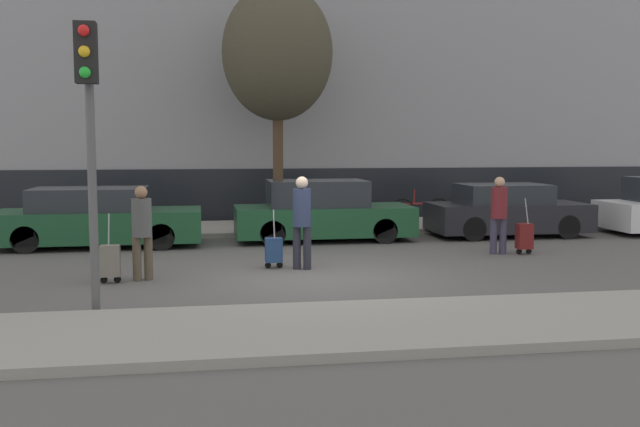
{
  "coord_description": "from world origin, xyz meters",
  "views": [
    {
      "loc": [
        -2.01,
        -12.34,
        2.37
      ],
      "look_at": [
        0.35,
        1.8,
        0.95
      ],
      "focal_mm": 40.0,
      "sensor_mm": 36.0,
      "label": 1
    }
  ],
  "objects_px": {
    "pedestrian_left": "(142,227)",
    "trolley_right": "(524,236)",
    "parked_car_0": "(97,219)",
    "parked_bicycle": "(420,210)",
    "pedestrian_right": "(499,211)",
    "traffic_light": "(89,110)",
    "bare_tree_near_crossing": "(277,53)",
    "parked_car_1": "(322,213)",
    "trolley_left": "(110,261)",
    "pedestrian_center": "(302,217)",
    "trolley_center": "(274,250)",
    "parked_car_2": "(506,212)"
  },
  "relations": [
    {
      "from": "pedestrian_center",
      "to": "trolley_right",
      "type": "xyz_separation_m",
      "value": [
        4.94,
        1.01,
        -0.61
      ]
    },
    {
      "from": "pedestrian_center",
      "to": "bare_tree_near_crossing",
      "type": "height_order",
      "value": "bare_tree_near_crossing"
    },
    {
      "from": "trolley_left",
      "to": "pedestrian_center",
      "type": "bearing_deg",
      "value": 13.25
    },
    {
      "from": "trolley_right",
      "to": "traffic_light",
      "type": "height_order",
      "value": "traffic_light"
    },
    {
      "from": "traffic_light",
      "to": "pedestrian_center",
      "type": "bearing_deg",
      "value": 43.54
    },
    {
      "from": "trolley_center",
      "to": "trolley_right",
      "type": "height_order",
      "value": "trolley_right"
    },
    {
      "from": "parked_car_1",
      "to": "parked_bicycle",
      "type": "distance_m",
      "value": 3.85
    },
    {
      "from": "trolley_center",
      "to": "traffic_light",
      "type": "relative_size",
      "value": 0.28
    },
    {
      "from": "pedestrian_left",
      "to": "trolley_center",
      "type": "bearing_deg",
      "value": 1.07
    },
    {
      "from": "trolley_left",
      "to": "parked_bicycle",
      "type": "height_order",
      "value": "trolley_left"
    },
    {
      "from": "parked_car_0",
      "to": "bare_tree_near_crossing",
      "type": "bearing_deg",
      "value": 30.07
    },
    {
      "from": "parked_car_1",
      "to": "parked_bicycle",
      "type": "xyz_separation_m",
      "value": [
        3.18,
        2.15,
        -0.19
      ]
    },
    {
      "from": "pedestrian_right",
      "to": "bare_tree_near_crossing",
      "type": "distance_m",
      "value": 7.63
    },
    {
      "from": "parked_car_1",
      "to": "parked_car_2",
      "type": "relative_size",
      "value": 1.08
    },
    {
      "from": "parked_bicycle",
      "to": "parked_car_0",
      "type": "bearing_deg",
      "value": -164.34
    },
    {
      "from": "parked_car_2",
      "to": "pedestrian_center",
      "type": "height_order",
      "value": "pedestrian_center"
    },
    {
      "from": "pedestrian_left",
      "to": "trolley_center",
      "type": "distance_m",
      "value": 2.56
    },
    {
      "from": "parked_bicycle",
      "to": "traffic_light",
      "type": "bearing_deg",
      "value": -129.34
    },
    {
      "from": "parked_car_0",
      "to": "parked_car_2",
      "type": "bearing_deg",
      "value": 1.37
    },
    {
      "from": "bare_tree_near_crossing",
      "to": "pedestrian_left",
      "type": "bearing_deg",
      "value": -114.25
    },
    {
      "from": "parked_car_0",
      "to": "pedestrian_right",
      "type": "bearing_deg",
      "value": -16.38
    },
    {
      "from": "parked_car_1",
      "to": "parked_car_2",
      "type": "bearing_deg",
      "value": 0.33
    },
    {
      "from": "pedestrian_center",
      "to": "parked_bicycle",
      "type": "bearing_deg",
      "value": 75.76
    },
    {
      "from": "trolley_center",
      "to": "pedestrian_left",
      "type": "bearing_deg",
      "value": -160.8
    },
    {
      "from": "traffic_light",
      "to": "bare_tree_near_crossing",
      "type": "xyz_separation_m",
      "value": [
        3.55,
        9.41,
        1.96
      ]
    },
    {
      "from": "traffic_light",
      "to": "parked_car_0",
      "type": "bearing_deg",
      "value": 97.54
    },
    {
      "from": "parked_car_1",
      "to": "trolley_center",
      "type": "distance_m",
      "value": 4.02
    },
    {
      "from": "parked_car_0",
      "to": "trolley_right",
      "type": "height_order",
      "value": "parked_car_0"
    },
    {
      "from": "trolley_left",
      "to": "bare_tree_near_crossing",
      "type": "bearing_deg",
      "value": 62.81
    },
    {
      "from": "pedestrian_center",
      "to": "parked_car_0",
      "type": "bearing_deg",
      "value": 159.66
    },
    {
      "from": "trolley_left",
      "to": "trolley_right",
      "type": "relative_size",
      "value": 0.99
    },
    {
      "from": "parked_car_1",
      "to": "trolley_center",
      "type": "relative_size",
      "value": 3.83
    },
    {
      "from": "parked_car_0",
      "to": "parked_car_2",
      "type": "distance_m",
      "value": 10.05
    },
    {
      "from": "parked_car_0",
      "to": "pedestrian_right",
      "type": "xyz_separation_m",
      "value": [
        8.63,
        -2.54,
        0.3
      ]
    },
    {
      "from": "trolley_left",
      "to": "trolley_center",
      "type": "xyz_separation_m",
      "value": [
        2.88,
        0.99,
        -0.03
      ]
    },
    {
      "from": "pedestrian_left",
      "to": "trolley_center",
      "type": "xyz_separation_m",
      "value": [
        2.36,
        0.82,
        -0.58
      ]
    },
    {
      "from": "parked_bicycle",
      "to": "pedestrian_right",
      "type": "bearing_deg",
      "value": -87.8
    },
    {
      "from": "trolley_left",
      "to": "trolley_right",
      "type": "bearing_deg",
      "value": 12.26
    },
    {
      "from": "pedestrian_left",
      "to": "trolley_right",
      "type": "xyz_separation_m",
      "value": [
        7.81,
        1.64,
        -0.54
      ]
    },
    {
      "from": "parked_car_1",
      "to": "trolley_right",
      "type": "bearing_deg",
      "value": -36.34
    },
    {
      "from": "trolley_left",
      "to": "pedestrian_right",
      "type": "bearing_deg",
      "value": 13.94
    },
    {
      "from": "parked_car_0",
      "to": "pedestrian_left",
      "type": "distance_m",
      "value": 4.52
    },
    {
      "from": "bare_tree_near_crossing",
      "to": "parked_bicycle",
      "type": "bearing_deg",
      "value": -3.0
    },
    {
      "from": "trolley_left",
      "to": "pedestrian_center",
      "type": "xyz_separation_m",
      "value": [
        3.4,
        0.8,
        0.62
      ]
    },
    {
      "from": "parked_bicycle",
      "to": "parked_car_2",
      "type": "bearing_deg",
      "value": -52.86
    },
    {
      "from": "trolley_left",
      "to": "traffic_light",
      "type": "distance_m",
      "value": 3.38
    },
    {
      "from": "pedestrian_center",
      "to": "trolley_right",
      "type": "bearing_deg",
      "value": 32.26
    },
    {
      "from": "pedestrian_left",
      "to": "trolley_left",
      "type": "height_order",
      "value": "pedestrian_left"
    },
    {
      "from": "parked_car_2",
      "to": "bare_tree_near_crossing",
      "type": "xyz_separation_m",
      "value": [
        -5.6,
        2.34,
        4.14
      ]
    },
    {
      "from": "trolley_right",
      "to": "traffic_light",
      "type": "bearing_deg",
      "value": -153.22
    }
  ]
}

